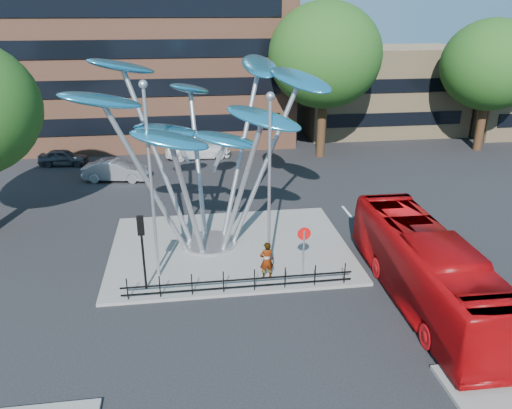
{
  "coord_description": "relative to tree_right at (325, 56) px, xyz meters",
  "views": [
    {
      "loc": [
        -2.9,
        -16.88,
        11.66
      ],
      "look_at": [
        0.06,
        4.0,
        3.22
      ],
      "focal_mm": 35.0,
      "sensor_mm": 36.0,
      "label": 1
    }
  ],
  "objects": [
    {
      "name": "ground",
      "position": [
        -8.0,
        -22.0,
        -8.04
      ],
      "size": [
        120.0,
        120.0,
        0.0
      ],
      "primitive_type": "plane",
      "color": "black",
      "rests_on": "ground"
    },
    {
      "name": "traffic_island",
      "position": [
        -9.0,
        -16.0,
        -7.96
      ],
      "size": [
        12.0,
        9.0,
        0.15
      ],
      "primitive_type": "cube",
      "color": "slate",
      "rests_on": "ground"
    },
    {
      "name": "low_building_near",
      "position": [
        8.0,
        8.0,
        -4.04
      ],
      "size": [
        15.0,
        8.0,
        8.0
      ],
      "primitive_type": "cube",
      "color": "tan",
      "rests_on": "ground"
    },
    {
      "name": "tree_right",
      "position": [
        0.0,
        0.0,
        0.0
      ],
      "size": [
        8.8,
        8.8,
        12.11
      ],
      "color": "black",
      "rests_on": "ground"
    },
    {
      "name": "tree_far",
      "position": [
        14.0,
        0.0,
        -0.93
      ],
      "size": [
        8.0,
        8.0,
        10.81
      ],
      "color": "black",
      "rests_on": "ground"
    },
    {
      "name": "leaf_sculpture",
      "position": [
        -10.07,
        -15.32,
        -1.16
      ],
      "size": [
        12.72,
        9.54,
        9.51
      ],
      "color": "#9EA0A5",
      "rests_on": "traffic_island"
    },
    {
      "name": "street_lamp_left",
      "position": [
        -12.5,
        -18.5,
        -2.68
      ],
      "size": [
        0.36,
        0.36,
        8.8
      ],
      "color": "#9EA0A5",
      "rests_on": "traffic_island"
    },
    {
      "name": "street_lamp_right",
      "position": [
        -7.5,
        -19.0,
        -2.94
      ],
      "size": [
        0.36,
        0.36,
        8.3
      ],
      "color": "#9EA0A5",
      "rests_on": "traffic_island"
    },
    {
      "name": "traffic_light_island",
      "position": [
        -13.0,
        -19.5,
        -5.42
      ],
      "size": [
        0.28,
        0.18,
        3.42
      ],
      "color": "black",
      "rests_on": "traffic_island"
    },
    {
      "name": "no_entry_sign_island",
      "position": [
        -6.0,
        -19.48,
        -6.22
      ],
      "size": [
        0.6,
        0.1,
        2.45
      ],
      "color": "#9EA0A5",
      "rests_on": "traffic_island"
    },
    {
      "name": "pedestrian_railing_front",
      "position": [
        -9.0,
        -20.3,
        -7.48
      ],
      "size": [
        10.0,
        0.06,
        1.0
      ],
      "color": "black",
      "rests_on": "traffic_island"
    },
    {
      "name": "red_bus",
      "position": [
        -1.4,
        -21.95,
        -6.47
      ],
      "size": [
        2.81,
        11.27,
        3.13
      ],
      "primitive_type": "imported",
      "rotation": [
        0.0,
        0.0,
        -0.02
      ],
      "color": "#AF080B",
      "rests_on": "ground"
    },
    {
      "name": "pedestrian",
      "position": [
        -7.65,
        -19.36,
        -7.0
      ],
      "size": [
        0.71,
        0.52,
        1.78
      ],
      "primitive_type": "imported",
      "rotation": [
        0.0,
        0.0,
        3.29
      ],
      "color": "gray",
      "rests_on": "traffic_island"
    },
    {
      "name": "parked_car_left",
      "position": [
        -20.51,
        0.3,
        -7.4
      ],
      "size": [
        3.87,
        1.9,
        1.27
      ],
      "primitive_type": "imported",
      "rotation": [
        0.0,
        0.0,
        1.46
      ],
      "color": "#38393F",
      "rests_on": "ground"
    },
    {
      "name": "parked_car_mid",
      "position": [
        -16.01,
        -4.0,
        -7.28
      ],
      "size": [
        4.77,
        2.33,
        1.51
      ],
      "primitive_type": "imported",
      "rotation": [
        0.0,
        0.0,
        1.4
      ],
      "color": "#989B9F",
      "rests_on": "ground"
    },
    {
      "name": "parked_car_right",
      "position": [
        -10.06,
        0.94,
        -7.27
      ],
      "size": [
        5.45,
        2.55,
        1.54
      ],
      "primitive_type": "imported",
      "rotation": [
        0.0,
        0.0,
        1.65
      ],
      "color": "white",
      "rests_on": "ground"
    }
  ]
}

